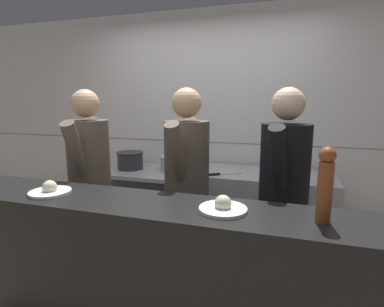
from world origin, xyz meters
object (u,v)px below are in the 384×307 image
sauce_pot (173,163)px  chef_line (283,194)px  oven_range (152,207)px  chefs_knife (222,174)px  plated_dish_appetiser (223,207)px  mixing_bowl_steel (286,169)px  pepper_mill (325,183)px  plated_dish_main (50,190)px  stock_pot (130,160)px  chef_sous (187,186)px  chef_head_cook (90,180)px

sauce_pot → chef_line: chef_line is taller
oven_range → chefs_knife: 0.99m
plated_dish_appetiser → chef_line: (0.30, 0.69, -0.12)m
mixing_bowl_steel → chef_line: 0.76m
chef_line → chefs_knife: bearing=145.4°
pepper_mill → chef_line: bearing=104.7°
mixing_bowl_steel → chef_line: (-0.02, -0.76, -0.02)m
sauce_pot → mixing_bowl_steel: bearing=-0.5°
plated_dish_main → pepper_mill: pepper_mill is taller
chef_line → stock_pot: bearing=166.9°
plated_dish_main → pepper_mill: (1.58, 0.03, 0.17)m
stock_pot → sauce_pot: stock_pot is taller
plated_dish_main → chef_line: bearing=27.5°
chefs_knife → pepper_mill: size_ratio=0.81×
oven_range → sauce_pot: size_ratio=3.73×
mixing_bowl_steel → chefs_knife: (-0.58, -0.18, -0.05)m
mixing_bowl_steel → plated_dish_appetiser: 1.49m
stock_pot → sauce_pot: bearing=4.8°
chef_sous → stock_pot: bearing=140.6°
sauce_pot → chefs_knife: sauce_pot is taller
chef_sous → chefs_knife: bearing=73.6°
mixing_bowl_steel → plated_dish_appetiser: bearing=-102.5°
chefs_knife → plated_dish_appetiser: 1.30m
plated_dish_main → chef_sous: 0.98m
chef_sous → chef_line: 0.73m
pepper_mill → chef_line: size_ratio=0.21×
plated_dish_main → chef_head_cook: bearing=105.7°
plated_dish_appetiser → chef_head_cook: 1.42m
sauce_pot → mixing_bowl_steel: sauce_pot is taller
chefs_knife → plated_dish_appetiser: plated_dish_appetiser is taller
oven_range → chefs_knife: size_ratio=3.61×
pepper_mill → chef_sous: (-0.91, 0.68, -0.28)m
chef_head_cook → chef_sous: size_ratio=1.00×
mixing_bowl_steel → pepper_mill: (0.16, -1.45, 0.27)m
chef_head_cook → chef_sous: bearing=-7.7°
chef_head_cook → pepper_mill: bearing=-31.7°
stock_pot → chef_line: size_ratio=0.17×
pepper_mill → chef_sous: size_ratio=0.21×
plated_dish_main → chef_head_cook: size_ratio=0.15×
stock_pot → chef_sous: 1.16m
plated_dish_main → chef_line: chef_line is taller
mixing_bowl_steel → pepper_mill: bearing=-83.5°
sauce_pot → chefs_knife: size_ratio=0.97×
oven_range → plated_dish_main: bearing=-89.8°
oven_range → sauce_pot: (0.26, 0.02, 0.52)m
stock_pot → chef_sous: (0.90, -0.73, -0.01)m
stock_pot → mixing_bowl_steel: size_ratio=1.42×
plated_dish_appetiser → plated_dish_main: bearing=-178.3°
chef_line → chef_head_cook: bearing=-166.2°
stock_pot → sauce_pot: (0.49, 0.04, -0.01)m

